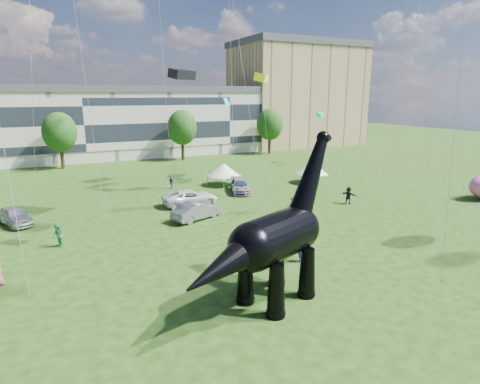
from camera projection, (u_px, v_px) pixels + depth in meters
name	position (u px, v px, depth m)	size (l,w,h in m)	color
ground	(340.00, 302.00, 22.90)	(220.00, 220.00, 0.00)	#16330C
terrace_row	(81.00, 126.00, 72.22)	(78.00, 11.00, 12.00)	beige
apartment_block	(296.00, 97.00, 94.07)	(28.00, 18.00, 22.00)	tan
tree_mid_left	(59.00, 129.00, 62.59)	(5.20, 5.20, 9.44)	#382314
tree_mid_right	(182.00, 125.00, 71.10)	(5.20, 5.20, 9.44)	#382314
tree_far_right	(270.00, 122.00, 78.75)	(5.20, 5.20, 9.44)	#382314
dinosaur_sculpture	(272.00, 242.00, 22.02)	(11.69, 6.09, 9.78)	black
car_silver	(14.00, 216.00, 36.36)	(1.95, 4.85, 1.65)	#B0B1B5
car_grey	(197.00, 211.00, 37.94)	(1.77, 5.08, 1.67)	gray
car_white	(190.00, 198.00, 42.82)	(2.72, 5.91, 1.64)	white
car_dark	(240.00, 186.00, 48.41)	(2.12, 5.23, 1.52)	#595960
gazebo_near	(224.00, 170.00, 52.00)	(5.32, 5.32, 2.88)	silver
gazebo_far	(312.00, 168.00, 53.32)	(4.58, 4.58, 2.87)	white
visitors	(206.00, 225.00, 33.54)	(46.14, 41.89, 1.89)	#965A29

